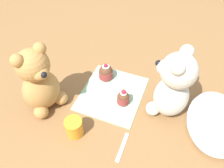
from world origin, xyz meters
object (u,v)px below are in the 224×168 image
object	(u,v)px
cupcake_near_cream_bear	(123,98)
cupcake_near_tan_bear	(106,72)
teddy_bear_cream	(173,86)
juice_glass	(74,127)
teddy_bear_tan	(39,82)
teaspoon	(122,147)

from	to	relation	value
cupcake_near_cream_bear	cupcake_near_tan_bear	world-z (taller)	cupcake_near_tan_bear
teddy_bear_cream	juice_glass	bearing A→B (deg)	-42.38
juice_glass	teddy_bear_tan	bearing A→B (deg)	-114.32
teaspoon	cupcake_near_cream_bear	bearing A→B (deg)	-161.90
teddy_bear_cream	teaspoon	bearing A→B (deg)	-16.88
teaspoon	cupcake_near_tan_bear	bearing A→B (deg)	-148.73
cupcake_near_tan_bear	teaspoon	bearing A→B (deg)	31.86
cupcake_near_tan_bear	juice_glass	xyz separation A→B (m)	(0.27, 0.00, 0.00)
teddy_bear_tan	cupcake_near_cream_bear	world-z (taller)	teddy_bear_tan
cupcake_near_cream_bear	teaspoon	xyz separation A→B (m)	(0.17, 0.06, -0.03)
teddy_bear_cream	teddy_bear_tan	distance (m)	0.44
juice_glass	cupcake_near_cream_bear	bearing A→B (deg)	148.70
teddy_bear_cream	cupcake_near_tan_bear	size ratio (longest dim) A/B	3.65
teddy_bear_cream	cupcake_near_tan_bear	xyz separation A→B (m)	(-0.07, -0.26, -0.09)
juice_glass	cupcake_near_tan_bear	bearing A→B (deg)	-179.72
teddy_bear_tan	teaspoon	size ratio (longest dim) A/B	2.42
teddy_bear_cream	cupcake_near_tan_bear	distance (m)	0.29
teddy_bear_cream	teddy_bear_tan	size ratio (longest dim) A/B	1.03
teddy_bear_tan	teaspoon	world-z (taller)	teddy_bear_tan
teddy_bear_cream	cupcake_near_cream_bear	bearing A→B (deg)	-69.09
teddy_bear_tan	teaspoon	bearing A→B (deg)	-78.45
cupcake_near_tan_bear	juice_glass	size ratio (longest dim) A/B	1.07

